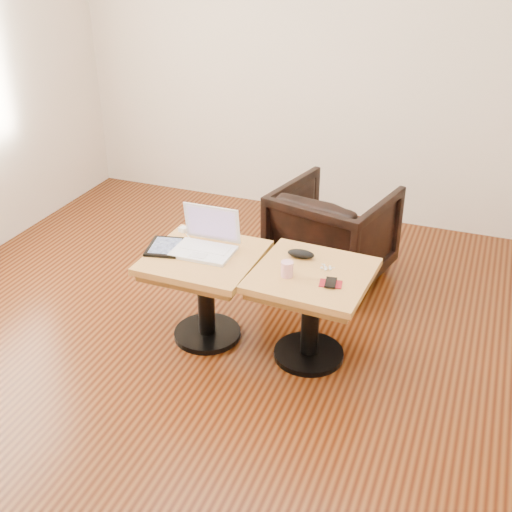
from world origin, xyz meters
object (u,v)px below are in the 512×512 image
(side_table_left, at_px, (205,276))
(striped_cup, at_px, (287,269))
(side_table_right, at_px, (311,294))
(armchair, at_px, (333,233))
(laptop, at_px, (206,242))

(side_table_left, height_order, striped_cup, striped_cup)
(side_table_left, relative_size, side_table_right, 0.96)
(side_table_left, distance_m, side_table_right, 0.63)
(side_table_right, bearing_deg, striped_cup, -138.97)
(striped_cup, distance_m, armchair, 1.07)
(side_table_right, relative_size, striped_cup, 7.59)
(side_table_left, relative_size, laptop, 1.83)
(striped_cup, bearing_deg, armchair, 90.86)
(striped_cup, height_order, armchair, armchair)
(side_table_left, height_order, side_table_right, same)
(side_table_right, bearing_deg, side_table_left, -174.47)
(laptop, relative_size, striped_cup, 4.01)
(side_table_left, xyz_separation_m, laptop, (-0.01, 0.06, 0.19))
(side_table_left, distance_m, armchair, 1.10)
(striped_cup, xyz_separation_m, armchair, (-0.02, 1.03, -0.27))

